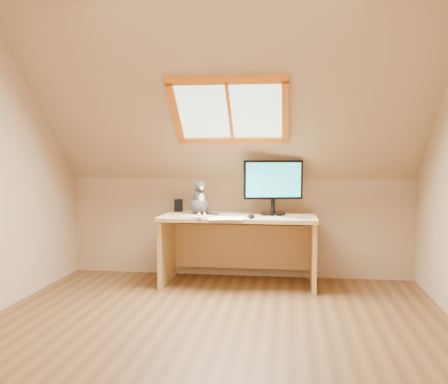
# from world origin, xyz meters

# --- Properties ---
(ground) EXTENTS (3.50, 3.50, 0.00)m
(ground) POSITION_xyz_m (0.00, 0.00, 0.00)
(ground) COLOR brown
(ground) RESTS_ON ground
(room_shell) EXTENTS (3.52, 3.52, 2.41)m
(room_shell) POSITION_xyz_m (0.00, -0.09, 1.43)
(room_shell) COLOR tan
(room_shell) RESTS_ON ground
(desk) EXTENTS (1.47, 0.64, 0.67)m
(desk) POSITION_xyz_m (0.05, 1.44, 0.46)
(desk) COLOR tan
(desk) RESTS_ON ground
(monitor) EXTENTS (0.56, 0.24, 0.52)m
(monitor) POSITION_xyz_m (0.37, 1.46, 0.97)
(monitor) COLOR black
(monitor) RESTS_ON desk
(cat) EXTENTS (0.26, 0.28, 0.35)m
(cat) POSITION_xyz_m (-0.34, 1.40, 0.79)
(cat) COLOR #433D3B
(cat) RESTS_ON desk
(desk_speaker) EXTENTS (0.10, 0.10, 0.12)m
(desk_speaker) POSITION_xyz_m (-0.60, 1.63, 0.73)
(desk_speaker) COLOR black
(desk_speaker) RESTS_ON desk
(graphics_tablet) EXTENTS (0.33, 0.28, 0.01)m
(graphics_tablet) POSITION_xyz_m (-0.35, 1.19, 0.67)
(graphics_tablet) COLOR #B2B2B7
(graphics_tablet) RESTS_ON desk
(mouse) EXTENTS (0.07, 0.12, 0.03)m
(mouse) POSITION_xyz_m (0.18, 1.17, 0.69)
(mouse) COLOR black
(mouse) RESTS_ON desk
(papers) EXTENTS (0.35, 0.30, 0.01)m
(papers) POSITION_xyz_m (0.02, 1.12, 0.67)
(papers) COLOR white
(papers) RESTS_ON desk
(cables) EXTENTS (0.51, 0.26, 0.01)m
(cables) POSITION_xyz_m (0.49, 1.26, 0.67)
(cables) COLOR silver
(cables) RESTS_ON desk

